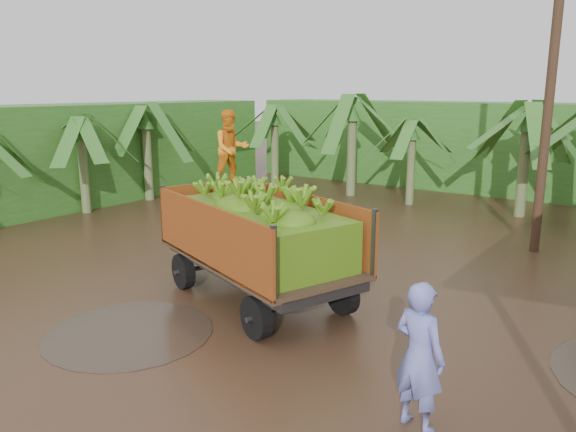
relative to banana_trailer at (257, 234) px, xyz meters
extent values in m
plane|color=black|center=(2.40, -0.65, -1.37)|extent=(100.00, 100.00, 0.00)
cube|color=#2D661E|center=(0.40, 15.35, 0.43)|extent=(22.00, 3.00, 3.60)
cube|color=#2D661E|center=(-11.60, 3.35, 0.43)|extent=(3.00, 18.00, 3.60)
cube|color=#47474C|center=(-2.91, 1.04, -0.83)|extent=(1.72, 0.72, 0.12)
imported|color=orange|center=(-1.25, 0.70, 1.53)|extent=(0.92, 0.99, 1.63)
imported|color=#737BD2|center=(4.35, -2.22, -0.42)|extent=(0.79, 0.61, 1.92)
cylinder|color=#47301E|center=(3.68, 6.95, 2.39)|extent=(0.24, 0.24, 7.53)
camera|label=1|loc=(6.75, -8.27, 2.78)|focal=35.00mm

